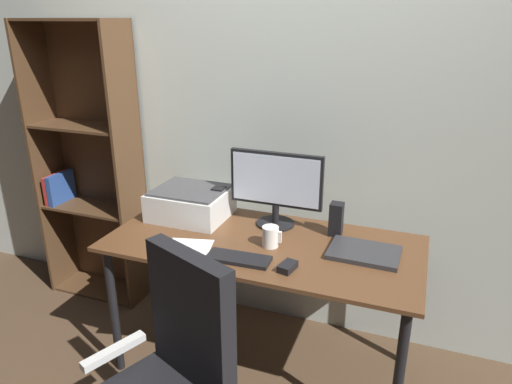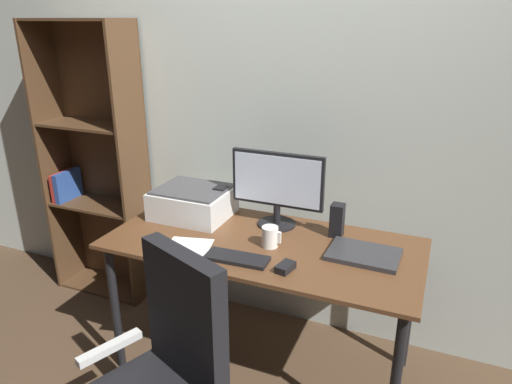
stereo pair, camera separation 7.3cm
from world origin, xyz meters
The scene contains 13 objects.
ground_plane centered at (0.00, 0.00, 0.00)m, with size 12.00×12.00×0.00m, color #4C3826.
back_wall centered at (0.00, 0.52, 1.30)m, with size 6.40×0.10×2.60m, color beige.
desk centered at (0.00, 0.00, 0.65)m, with size 1.53×0.71×0.74m.
monitor centered at (-0.01, 0.21, 0.97)m, with size 0.49×0.20×0.40m.
keyboard centered at (-0.04, -0.21, 0.75)m, with size 0.29×0.11×0.02m, color black.
mouse centered at (0.19, -0.22, 0.76)m, with size 0.06×0.10×0.03m, color black.
coffee_mug centered at (0.05, -0.03, 0.79)m, with size 0.10×0.08×0.10m.
laptop centered at (0.48, 0.04, 0.75)m, with size 0.32×0.23×0.02m, color #2D2D30.
speaker_left centered at (-0.33, 0.20, 0.82)m, with size 0.06×0.07×0.17m, color black.
speaker_right centered at (0.32, 0.20, 0.82)m, with size 0.06×0.07×0.17m, color black.
printer centered at (-0.47, 0.15, 0.82)m, with size 0.40×0.34×0.16m.
paper_sheet centered at (-0.29, -0.24, 0.74)m, with size 0.21×0.30×0.00m, color white.
bookshelf centered at (-1.30, 0.35, 0.87)m, with size 0.65×0.28×1.76m.
Camera 2 is at (0.76, -1.90, 1.77)m, focal length 32.67 mm.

